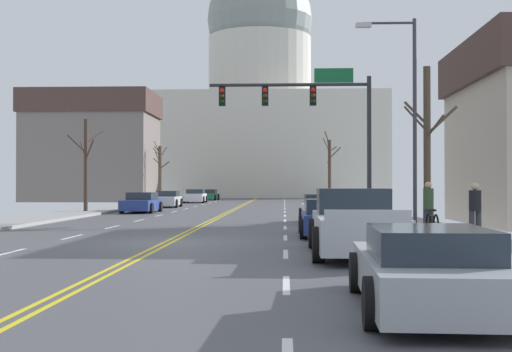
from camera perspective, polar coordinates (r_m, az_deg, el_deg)
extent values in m
cube|color=#4C4C51|center=(20.65, -7.33, -5.59)|extent=(14.00, 180.00, 0.06)
cube|color=yellow|center=(20.67, -7.66, -5.49)|extent=(0.10, 176.40, 0.00)
cube|color=yellow|center=(20.63, -7.00, -5.50)|extent=(0.10, 176.40, 0.00)
cube|color=silver|center=(11.91, 2.54, -9.03)|extent=(0.12, 2.20, 0.00)
cube|color=silver|center=(17.07, 2.49, -6.51)|extent=(0.12, 2.20, 0.00)
cube|color=silver|center=(22.25, 2.46, -5.16)|extent=(0.12, 2.20, 0.00)
cube|color=silver|center=(27.44, 2.44, -4.31)|extent=(0.12, 2.20, 0.00)
cube|color=silver|center=(32.63, 2.43, -3.74)|extent=(0.12, 2.20, 0.00)
cube|color=silver|center=(37.82, 2.43, -3.32)|extent=(0.12, 2.20, 0.00)
cube|color=silver|center=(43.02, 2.42, -3.01)|extent=(0.12, 2.20, 0.00)
cube|color=silver|center=(48.21, 2.41, -2.76)|extent=(0.12, 2.20, 0.00)
cube|color=silver|center=(53.41, 2.41, -2.56)|extent=(0.12, 2.20, 0.00)
cube|color=silver|center=(58.61, 2.41, -2.40)|extent=(0.12, 2.20, 0.00)
cube|color=silver|center=(63.81, 2.40, -2.26)|extent=(0.12, 2.20, 0.00)
cube|color=silver|center=(69.01, 2.40, -2.14)|extent=(0.12, 2.20, 0.00)
cube|color=silver|center=(74.20, 2.40, -2.04)|extent=(0.12, 2.20, 0.00)
cube|color=silver|center=(79.40, 2.40, -1.96)|extent=(0.12, 2.20, 0.00)
cube|color=silver|center=(84.60, 2.40, -1.88)|extent=(0.12, 2.20, 0.00)
cube|color=silver|center=(18.44, -19.95, -6.03)|extent=(0.12, 2.20, 0.00)
cube|color=silver|center=(23.32, -15.08, -4.93)|extent=(0.12, 2.20, 0.00)
cube|color=silver|center=(28.31, -11.91, -4.19)|extent=(0.12, 2.20, 0.00)
cube|color=silver|center=(33.36, -9.70, -3.66)|extent=(0.12, 2.20, 0.00)
cube|color=silver|center=(38.46, -8.08, -3.27)|extent=(0.12, 2.20, 0.00)
cube|color=silver|center=(43.58, -6.84, -2.98)|extent=(0.12, 2.20, 0.00)
cube|color=silver|center=(48.72, -5.86, -2.74)|extent=(0.12, 2.20, 0.00)
cube|color=silver|center=(53.86, -5.06, -2.54)|extent=(0.12, 2.20, 0.00)
cube|color=silver|center=(59.02, -4.41, -2.38)|extent=(0.12, 2.20, 0.00)
cube|color=silver|center=(64.19, -3.86, -2.25)|extent=(0.12, 2.20, 0.00)
cube|color=silver|center=(69.36, -3.40, -2.14)|extent=(0.12, 2.20, 0.00)
cube|color=silver|center=(74.53, -2.99, -2.04)|extent=(0.12, 2.20, 0.00)
cube|color=silver|center=(79.71, -2.64, -1.95)|extent=(0.12, 2.20, 0.00)
cube|color=silver|center=(84.89, -2.34, -1.88)|extent=(0.12, 2.20, 0.00)
cube|color=gray|center=(20.96, 16.33, -5.22)|extent=(3.00, 180.00, 0.14)
cylinder|color=#28282D|center=(33.69, 9.43, 2.44)|extent=(0.22, 0.22, 6.87)
cylinder|color=#28282D|center=(33.74, 2.77, 7.61)|extent=(7.80, 0.16, 0.16)
cube|color=black|center=(33.69, 4.77, 6.66)|extent=(0.32, 0.28, 0.92)
sphere|color=red|center=(33.57, 4.78, 7.17)|extent=(0.22, 0.22, 0.22)
sphere|color=#332B05|center=(33.53, 4.78, 6.69)|extent=(0.22, 0.22, 0.22)
sphere|color=black|center=(33.50, 4.79, 6.22)|extent=(0.22, 0.22, 0.22)
cube|color=black|center=(33.67, 0.76, 6.66)|extent=(0.32, 0.28, 0.92)
sphere|color=red|center=(33.55, 0.76, 7.17)|extent=(0.22, 0.22, 0.22)
sphere|color=#332B05|center=(33.51, 0.76, 6.69)|extent=(0.22, 0.22, 0.22)
sphere|color=black|center=(33.48, 0.76, 6.22)|extent=(0.22, 0.22, 0.22)
cube|color=black|center=(33.80, -2.83, 6.63)|extent=(0.32, 0.28, 0.92)
sphere|color=red|center=(33.68, -2.86, 7.14)|extent=(0.22, 0.22, 0.22)
sphere|color=#332B05|center=(33.64, -2.86, 6.67)|extent=(0.22, 0.22, 0.22)
sphere|color=black|center=(33.60, -2.86, 6.19)|extent=(0.22, 0.22, 0.22)
cube|color=#146033|center=(33.91, 6.50, 8.34)|extent=(1.90, 0.06, 0.70)
cylinder|color=#333338|center=(25.49, 13.10, 4.30)|extent=(0.14, 0.14, 7.61)
cylinder|color=#333338|center=(25.91, 11.03, 12.41)|extent=(1.85, 0.09, 0.09)
cube|color=#B2B2AD|center=(25.77, 8.95, 12.32)|extent=(0.56, 0.24, 0.16)
cube|color=beige|center=(96.64, 0.31, 2.40)|extent=(34.22, 18.86, 13.95)
cylinder|color=beige|center=(97.90, 0.31, 8.99)|extent=(14.47, 14.47, 8.57)
sphere|color=gray|center=(99.29, 0.31, 12.91)|extent=(14.85, 14.85, 14.85)
cube|color=silver|center=(30.43, 5.54, -3.03)|extent=(1.77, 4.41, 0.67)
cube|color=#232D38|center=(30.02, 5.58, -1.97)|extent=(1.56, 2.01, 0.47)
cylinder|color=black|center=(31.77, 3.80, -3.25)|extent=(0.22, 0.64, 0.64)
cylinder|color=black|center=(31.86, 6.99, -3.24)|extent=(0.22, 0.64, 0.64)
cylinder|color=black|center=(29.04, 3.94, -3.49)|extent=(0.22, 0.64, 0.64)
cylinder|color=black|center=(29.14, 7.43, -3.47)|extent=(0.22, 0.64, 0.64)
cube|color=navy|center=(23.02, 6.17, -3.86)|extent=(1.85, 4.27, 0.60)
cube|color=#232D38|center=(22.84, 6.19, -2.53)|extent=(1.62, 1.84, 0.48)
cylinder|color=black|center=(24.31, 3.83, -4.03)|extent=(0.22, 0.64, 0.64)
cylinder|color=black|center=(24.41, 8.13, -4.01)|extent=(0.22, 0.64, 0.64)
cylinder|color=black|center=(21.68, 3.96, -4.43)|extent=(0.22, 0.64, 0.64)
cylinder|color=black|center=(21.79, 8.78, -4.41)|extent=(0.22, 0.64, 0.64)
cube|color=#ADB2B7|center=(16.95, 8.27, -4.50)|extent=(1.99, 5.78, 0.77)
cube|color=#1E2833|center=(17.72, 8.03, -2.06)|extent=(1.79, 1.98, 0.64)
cube|color=#ADB2B7|center=(14.12, 9.30, -3.25)|extent=(1.76, 0.12, 0.22)
cylinder|color=black|center=(18.63, 4.84, -4.79)|extent=(0.29, 0.80, 0.80)
cylinder|color=black|center=(18.78, 10.71, -4.75)|extent=(0.29, 0.80, 0.80)
cylinder|color=black|center=(15.19, 5.24, -5.72)|extent=(0.29, 0.80, 0.80)
cylinder|color=black|center=(15.38, 12.43, -5.65)|extent=(0.29, 0.80, 0.80)
cube|color=#9EA3A8|center=(9.84, 13.97, -8.15)|extent=(1.89, 4.69, 0.58)
cube|color=#232D38|center=(9.46, 14.29, -5.43)|extent=(1.59, 2.24, 0.41)
cylinder|color=black|center=(11.17, 8.39, -7.94)|extent=(0.25, 0.65, 0.64)
cylinder|color=black|center=(11.41, 17.08, -7.76)|extent=(0.25, 0.65, 0.64)
cylinder|color=black|center=(8.34, 9.70, -10.41)|extent=(0.25, 0.65, 0.64)
cube|color=navy|center=(42.74, -9.52, -2.38)|extent=(1.81, 4.65, 0.63)
cube|color=#232D38|center=(42.89, -9.47, -1.65)|extent=(1.57, 2.24, 0.45)
cylinder|color=black|center=(41.16, -8.74, -2.66)|extent=(0.23, 0.64, 0.64)
cylinder|color=black|center=(41.55, -11.13, -2.64)|extent=(0.23, 0.64, 0.64)
cylinder|color=black|center=(43.97, -7.99, -2.54)|extent=(0.23, 0.64, 0.64)
cylinder|color=black|center=(44.34, -10.24, -2.52)|extent=(0.23, 0.64, 0.64)
cube|color=silver|center=(52.39, -7.41, -2.06)|extent=(1.80, 4.37, 0.65)
cube|color=#232D38|center=(52.78, -7.34, -1.47)|extent=(1.55, 2.10, 0.43)
cylinder|color=black|center=(50.94, -6.68, -2.29)|extent=(0.23, 0.64, 0.64)
cylinder|color=black|center=(51.20, -8.58, -2.28)|extent=(0.23, 0.64, 0.64)
cylinder|color=black|center=(53.60, -6.29, -2.21)|extent=(0.23, 0.64, 0.64)
cylinder|color=black|center=(53.85, -8.10, -2.20)|extent=(0.23, 0.64, 0.64)
cube|color=silver|center=(65.11, -5.09, -1.78)|extent=(1.87, 4.38, 0.70)
cube|color=#232D38|center=(65.38, -5.06, -1.29)|extent=(1.61, 1.98, 0.42)
cylinder|color=black|center=(63.68, -4.42, -1.98)|extent=(0.23, 0.64, 0.64)
cylinder|color=black|center=(63.89, -6.02, -1.97)|extent=(0.23, 0.64, 0.64)
cylinder|color=black|center=(66.37, -4.19, -1.93)|extent=(0.23, 0.64, 0.64)
cylinder|color=black|center=(66.56, -5.72, -1.92)|extent=(0.23, 0.64, 0.64)
cube|color=#1E7247|center=(76.55, -3.99, -1.67)|extent=(2.01, 4.74, 0.56)
cube|color=#232D38|center=(76.97, -3.95, -1.29)|extent=(1.70, 2.03, 0.45)
cylinder|color=black|center=(74.99, -3.45, -1.79)|extent=(0.24, 0.65, 0.64)
cylinder|color=black|center=(75.26, -4.85, -1.78)|extent=(0.24, 0.65, 0.64)
cylinder|color=black|center=(77.86, -3.16, -1.75)|extent=(0.24, 0.65, 0.64)
cylinder|color=black|center=(78.12, -4.51, -1.74)|extent=(0.24, 0.65, 0.64)
cube|color=slate|center=(72.58, -13.49, 1.43)|extent=(12.48, 8.94, 8.83)
cube|color=#47332D|center=(73.00, -13.47, 5.82)|extent=(12.98, 9.30, 2.37)
cylinder|color=#4C3D2D|center=(25.92, 14.08, 2.36)|extent=(0.26, 0.26, 5.94)
cylinder|color=#4C3D2D|center=(26.36, 13.19, 5.11)|extent=(0.77, 0.93, 1.00)
cylinder|color=#4C3D2D|center=(26.38, 13.17, 4.66)|extent=(0.75, 0.99, 1.07)
cylinder|color=#4C3D2D|center=(25.40, 14.71, 4.02)|extent=(0.41, 1.30, 0.75)
cylinder|color=#4C3D2D|center=(26.13, 15.24, 4.48)|extent=(1.17, 0.15, 1.12)
cylinder|color=brown|center=(68.08, -8.01, 0.23)|extent=(0.36, 0.36, 5.39)
cylinder|color=brown|center=(67.70, -8.19, 1.50)|extent=(0.39, 0.99, 1.19)
cylinder|color=brown|center=(67.76, -8.26, 1.20)|extent=(0.60, 0.89, 0.65)
cylinder|color=brown|center=(67.72, -7.63, 0.90)|extent=(1.12, 0.70, 0.76)
cylinder|color=brown|center=(68.31, -7.73, 1.94)|extent=(0.70, 0.58, 1.17)
cylinder|color=brown|center=(67.93, -8.25, 2.36)|extent=(0.58, 0.67, 1.31)
cylinder|color=brown|center=(68.48, -8.24, 2.21)|extent=(0.77, 0.62, 0.73)
cylinder|color=brown|center=(67.82, -8.28, 1.98)|extent=(0.63, 0.85, 0.80)
cylinder|color=#423328|center=(71.62, 6.15, 0.52)|extent=(0.33, 0.33, 6.24)
cylinder|color=#423328|center=(71.30, 5.96, 3.13)|extent=(0.67, 1.03, 1.46)
cylinder|color=#423328|center=(71.99, 6.45, 2.26)|extent=(0.87, 0.64, 0.56)
cylinder|color=#423328|center=(72.09, 6.07, 1.02)|extent=(0.23, 0.96, 0.52)
cylinder|color=#423328|center=(71.17, 6.60, 1.93)|extent=(1.18, 1.21, 1.17)
cylinder|color=#423328|center=(71.37, 5.88, 2.59)|extent=(0.82, 0.77, 1.45)
cylinder|color=#423328|center=(71.27, 6.06, 2.37)|extent=(0.35, 0.93, 1.52)
cylinder|color=#423328|center=(42.21, -14.01, 0.90)|extent=(0.24, 0.24, 5.52)
cylinder|color=#423328|center=(41.65, -13.71, 2.16)|extent=(0.86, 1.11, 1.18)
cylinder|color=#423328|center=(42.06, -14.73, 2.60)|extent=(0.99, 0.78, 1.08)
cylinder|color=#423328|center=(42.96, -14.21, 2.07)|extent=(0.79, 1.37, 1.12)
cylinder|color=#423328|center=(42.80, -13.32, 3.17)|extent=(0.79, 1.35, 0.89)
cylinder|color=#33333D|center=(20.18, 17.56, -3.93)|extent=(0.16, 0.16, 0.88)
cylinder|color=#33333D|center=(20.23, 18.07, -3.92)|extent=(0.16, 0.16, 0.88)
cylinder|color=black|center=(20.17, 17.80, -1.97)|extent=(0.34, 0.34, 0.58)
sphere|color=tan|center=(20.17, 17.80, -0.83)|extent=(0.22, 0.22, 0.22)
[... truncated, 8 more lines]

